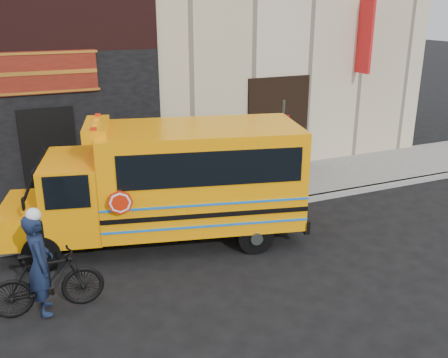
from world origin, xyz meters
name	(u,v)px	position (x,y,z in m)	size (l,w,h in m)	color
ground	(238,266)	(0.00, 0.00, 0.00)	(120.00, 120.00, 0.00)	black
curb	(196,218)	(0.00, 2.60, 0.07)	(40.00, 0.20, 0.15)	gray
sidewalk	(177,199)	(0.00, 4.10, 0.07)	(40.00, 3.00, 0.15)	#615E5B
school_bus	(172,180)	(-0.86, 1.80, 1.51)	(7.21, 3.70, 2.92)	black
sign_pole	(283,149)	(2.59, 2.70, 1.64)	(0.10, 0.25, 2.95)	#434B45
bicycle	(47,282)	(-3.86, -0.10, 0.60)	(0.57, 2.01, 1.21)	black
cyclist	(40,267)	(-3.94, -0.14, 0.95)	(0.70, 0.46, 1.91)	#101A32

